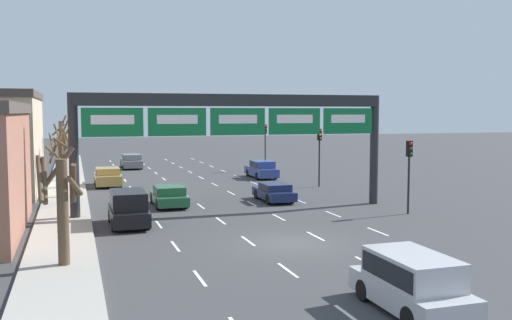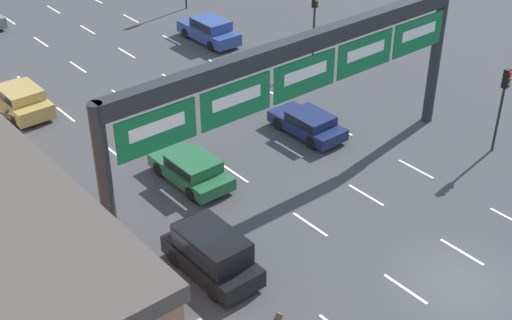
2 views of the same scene
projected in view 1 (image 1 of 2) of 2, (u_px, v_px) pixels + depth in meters
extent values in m
plane|color=#3D3D3F|center=(290.00, 243.00, 25.25)|extent=(220.00, 220.00, 0.00)
cube|color=#A8A399|center=(60.00, 259.00, 22.30)|extent=(2.80, 110.00, 0.15)
cube|color=white|center=(200.00, 278.00, 19.94)|extent=(0.12, 2.00, 0.01)
cube|color=white|center=(175.00, 246.00, 24.69)|extent=(0.12, 2.00, 0.01)
cube|color=white|center=(159.00, 225.00, 29.43)|extent=(0.12, 2.00, 0.01)
cube|color=white|center=(147.00, 209.00, 34.18)|extent=(0.12, 2.00, 0.01)
cube|color=white|center=(138.00, 197.00, 38.92)|extent=(0.12, 2.00, 0.01)
cube|color=white|center=(131.00, 188.00, 43.66)|extent=(0.12, 2.00, 0.01)
cube|color=white|center=(125.00, 180.00, 48.41)|extent=(0.12, 2.00, 0.01)
cube|color=white|center=(120.00, 174.00, 53.15)|extent=(0.12, 2.00, 0.01)
cube|color=white|center=(117.00, 169.00, 57.90)|extent=(0.12, 2.00, 0.01)
cube|color=white|center=(113.00, 165.00, 62.64)|extent=(0.12, 2.00, 0.01)
cube|color=white|center=(110.00, 161.00, 67.38)|extent=(0.12, 2.00, 0.01)
cube|color=white|center=(351.00, 317.00, 16.21)|extent=(0.12, 2.00, 0.01)
cube|color=white|center=(288.00, 270.00, 20.95)|extent=(0.12, 2.00, 0.01)
cube|color=white|center=(248.00, 241.00, 25.69)|extent=(0.12, 2.00, 0.01)
cube|color=white|center=(221.00, 221.00, 30.44)|extent=(0.12, 2.00, 0.01)
cube|color=white|center=(201.00, 206.00, 35.18)|extent=(0.12, 2.00, 0.01)
cube|color=white|center=(186.00, 195.00, 39.92)|extent=(0.12, 2.00, 0.01)
cube|color=white|center=(174.00, 186.00, 44.67)|extent=(0.12, 2.00, 0.01)
cube|color=white|center=(164.00, 179.00, 49.41)|extent=(0.12, 2.00, 0.01)
cube|color=white|center=(156.00, 173.00, 54.16)|extent=(0.12, 2.00, 0.01)
cube|color=white|center=(149.00, 168.00, 58.90)|extent=(0.12, 2.00, 0.01)
cube|color=white|center=(144.00, 164.00, 63.64)|extent=(0.12, 2.00, 0.01)
cube|color=white|center=(139.00, 160.00, 68.39)|extent=(0.12, 2.00, 0.01)
cube|color=white|center=(449.00, 305.00, 17.21)|extent=(0.12, 2.00, 0.01)
cube|color=white|center=(368.00, 263.00, 21.95)|extent=(0.12, 2.00, 0.01)
cube|color=white|center=(315.00, 236.00, 26.70)|extent=(0.12, 2.00, 0.01)
cube|color=white|center=(279.00, 217.00, 31.44)|extent=(0.12, 2.00, 0.01)
cube|color=white|center=(252.00, 204.00, 36.19)|extent=(0.12, 2.00, 0.01)
cube|color=white|center=(231.00, 193.00, 40.93)|extent=(0.12, 2.00, 0.01)
cube|color=white|center=(215.00, 184.00, 45.67)|extent=(0.12, 2.00, 0.01)
cube|color=white|center=(201.00, 178.00, 50.42)|extent=(0.12, 2.00, 0.01)
cube|color=white|center=(190.00, 172.00, 55.16)|extent=(0.12, 2.00, 0.01)
cube|color=white|center=(181.00, 167.00, 59.91)|extent=(0.12, 2.00, 0.01)
cube|color=white|center=(173.00, 163.00, 64.65)|extent=(0.12, 2.00, 0.01)
cube|color=white|center=(166.00, 160.00, 69.39)|extent=(0.12, 2.00, 0.01)
cube|color=white|center=(441.00, 256.00, 22.96)|extent=(0.12, 2.00, 0.01)
cube|color=white|center=(378.00, 232.00, 27.70)|extent=(0.12, 2.00, 0.01)
cube|color=white|center=(333.00, 214.00, 32.45)|extent=(0.12, 2.00, 0.01)
cube|color=white|center=(300.00, 201.00, 37.19)|extent=(0.12, 2.00, 0.01)
cube|color=white|center=(274.00, 191.00, 41.93)|extent=(0.12, 2.00, 0.01)
cube|color=white|center=(254.00, 183.00, 46.68)|extent=(0.12, 2.00, 0.01)
cube|color=white|center=(237.00, 176.00, 51.42)|extent=(0.12, 2.00, 0.01)
cube|color=white|center=(223.00, 171.00, 56.17)|extent=(0.12, 2.00, 0.01)
cube|color=white|center=(211.00, 166.00, 60.91)|extent=(0.12, 2.00, 0.01)
cube|color=white|center=(201.00, 162.00, 65.65)|extent=(0.12, 2.00, 0.01)
cube|color=white|center=(193.00, 159.00, 70.40)|extent=(0.12, 2.00, 0.01)
cylinder|color=#232628|center=(74.00, 157.00, 30.47)|extent=(0.53, 0.53, 6.84)
cylinder|color=#232628|center=(374.00, 150.00, 35.98)|extent=(0.53, 0.53, 6.84)
cube|color=#232628|center=(236.00, 100.00, 32.97)|extent=(18.10, 0.60, 0.70)
cube|color=#116B38|center=(113.00, 122.00, 30.61)|extent=(3.25, 0.08, 1.56)
cube|color=white|center=(113.00, 120.00, 30.56)|extent=(2.28, 0.02, 0.50)
cube|color=#116B38|center=(177.00, 122.00, 31.68)|extent=(3.25, 0.08, 1.56)
cube|color=white|center=(178.00, 119.00, 31.63)|extent=(2.28, 0.02, 0.50)
cube|color=#116B38|center=(238.00, 122.00, 32.75)|extent=(3.25, 0.08, 1.56)
cube|color=white|center=(238.00, 119.00, 32.69)|extent=(2.28, 0.02, 0.50)
cube|color=#116B38|center=(295.00, 121.00, 33.81)|extent=(3.25, 0.08, 1.56)
cube|color=white|center=(295.00, 119.00, 33.76)|extent=(2.28, 0.02, 0.50)
cube|color=#116B38|center=(348.00, 121.00, 34.88)|extent=(3.25, 0.08, 1.56)
cube|color=white|center=(348.00, 119.00, 34.83)|extent=(2.28, 0.02, 0.50)
cube|color=#235B38|center=(169.00, 198.00, 35.27)|extent=(1.86, 4.17, 0.56)
cube|color=#235B38|center=(169.00, 190.00, 34.99)|extent=(1.71, 2.17, 0.51)
cube|color=black|center=(169.00, 190.00, 34.99)|extent=(1.75, 1.99, 0.37)
cylinder|color=black|center=(152.00, 198.00, 36.21)|extent=(0.22, 0.66, 0.66)
cylinder|color=black|center=(179.00, 197.00, 36.73)|extent=(0.22, 0.66, 0.66)
cylinder|color=black|center=(158.00, 204.00, 33.84)|extent=(0.22, 0.66, 0.66)
cylinder|color=black|center=(186.00, 203.00, 34.35)|extent=(0.22, 0.66, 0.66)
cube|color=#19234C|center=(274.00, 194.00, 37.20)|extent=(1.75, 4.02, 0.56)
cube|color=#19234C|center=(275.00, 187.00, 36.93)|extent=(1.61, 2.09, 0.43)
cube|color=black|center=(275.00, 187.00, 36.93)|extent=(1.65, 1.92, 0.31)
cylinder|color=black|center=(257.00, 194.00, 38.11)|extent=(0.22, 0.66, 0.66)
cylinder|color=black|center=(279.00, 193.00, 38.59)|extent=(0.22, 0.66, 0.66)
cylinder|color=black|center=(268.00, 199.00, 35.83)|extent=(0.22, 0.66, 0.66)
cylinder|color=black|center=(292.00, 198.00, 36.31)|extent=(0.22, 0.66, 0.66)
cube|color=slate|center=(131.00, 163.00, 58.90)|extent=(1.89, 4.83, 0.69)
cube|color=slate|center=(131.00, 157.00, 58.57)|extent=(1.74, 2.51, 0.57)
cube|color=black|center=(131.00, 157.00, 58.57)|extent=(1.78, 2.31, 0.41)
cylinder|color=black|center=(122.00, 164.00, 60.03)|extent=(0.22, 0.66, 0.66)
cylinder|color=black|center=(138.00, 164.00, 60.55)|extent=(0.22, 0.66, 0.66)
cylinder|color=black|center=(124.00, 167.00, 57.28)|extent=(0.22, 0.66, 0.66)
cylinder|color=black|center=(141.00, 166.00, 57.80)|extent=(0.22, 0.66, 0.66)
cube|color=#B7B7BC|center=(411.00, 293.00, 16.61)|extent=(1.88, 4.24, 0.68)
cube|color=#B7B7BC|center=(412.00, 268.00, 16.50)|extent=(1.73, 2.97, 0.83)
cube|color=black|center=(412.00, 268.00, 16.50)|extent=(1.77, 2.73, 0.60)
cylinder|color=black|center=(364.00, 290.00, 17.57)|extent=(0.22, 0.66, 0.66)
cylinder|color=black|center=(412.00, 285.00, 18.09)|extent=(0.22, 0.66, 0.66)
cylinder|color=black|center=(410.00, 319.00, 15.16)|extent=(0.22, 0.66, 0.66)
cylinder|color=black|center=(464.00, 312.00, 15.67)|extent=(0.22, 0.66, 0.66)
cube|color=navy|center=(261.00, 171.00, 50.34)|extent=(1.78, 4.59, 0.72)
cube|color=navy|center=(262.00, 164.00, 50.02)|extent=(1.64, 2.39, 0.61)
cube|color=black|center=(262.00, 164.00, 50.02)|extent=(1.68, 2.19, 0.44)
cylinder|color=black|center=(248.00, 173.00, 51.42)|extent=(0.22, 0.66, 0.66)
cylinder|color=black|center=(265.00, 172.00, 51.91)|extent=(0.22, 0.66, 0.66)
cylinder|color=black|center=(258.00, 176.00, 48.81)|extent=(0.22, 0.66, 0.66)
cylinder|color=black|center=(275.00, 175.00, 49.30)|extent=(0.22, 0.66, 0.66)
cube|color=#A88947|center=(108.00, 179.00, 44.74)|extent=(1.93, 4.19, 0.74)
cube|color=#A88947|center=(108.00, 171.00, 44.45)|extent=(1.77, 2.18, 0.52)
cube|color=black|center=(108.00, 171.00, 44.45)|extent=(1.81, 2.01, 0.38)
cylinder|color=black|center=(96.00, 180.00, 45.69)|extent=(0.22, 0.66, 0.66)
cylinder|color=black|center=(118.00, 180.00, 46.22)|extent=(0.22, 0.66, 0.66)
cylinder|color=black|center=(97.00, 184.00, 43.30)|extent=(0.22, 0.66, 0.66)
cylinder|color=black|center=(120.00, 183.00, 43.83)|extent=(0.22, 0.66, 0.66)
cube|color=black|center=(128.00, 215.00, 29.07)|extent=(1.81, 4.06, 0.71)
cube|color=black|center=(128.00, 200.00, 28.96)|extent=(1.67, 2.84, 0.89)
cube|color=black|center=(128.00, 200.00, 28.96)|extent=(1.71, 2.61, 0.64)
cylinder|color=black|center=(111.00, 216.00, 30.00)|extent=(0.22, 0.66, 0.66)
cylinder|color=black|center=(142.00, 215.00, 30.50)|extent=(0.22, 0.66, 0.66)
cylinder|color=black|center=(114.00, 225.00, 27.69)|extent=(0.22, 0.66, 0.66)
cylinder|color=black|center=(148.00, 223.00, 28.18)|extent=(0.22, 0.66, 0.66)
cylinder|color=black|center=(319.00, 164.00, 44.30)|extent=(0.12, 0.12, 3.61)
cube|color=black|center=(319.00, 135.00, 44.11)|extent=(0.30, 0.24, 0.90)
sphere|color=#3D0E0C|center=(320.00, 131.00, 43.96)|extent=(0.20, 0.20, 0.20)
sphere|color=gold|center=(320.00, 135.00, 43.99)|extent=(0.20, 0.20, 0.20)
sphere|color=#0E3515|center=(320.00, 139.00, 44.01)|extent=(0.20, 0.20, 0.20)
cylinder|color=black|center=(265.00, 152.00, 56.57)|extent=(0.12, 0.12, 3.68)
cube|color=black|center=(265.00, 129.00, 56.38)|extent=(0.30, 0.24, 0.90)
sphere|color=red|center=(266.00, 126.00, 56.23)|extent=(0.20, 0.20, 0.20)
sphere|color=#412F0C|center=(266.00, 129.00, 56.25)|extent=(0.20, 0.20, 0.20)
sphere|color=#0E3515|center=(266.00, 132.00, 56.28)|extent=(0.20, 0.20, 0.20)
cylinder|color=black|center=(409.00, 185.00, 32.42)|extent=(0.12, 0.12, 3.29)
cube|color=black|center=(409.00, 149.00, 32.24)|extent=(0.30, 0.24, 0.90)
sphere|color=red|center=(411.00, 144.00, 32.09)|extent=(0.20, 0.20, 0.20)
sphere|color=#412F0C|center=(411.00, 149.00, 32.12)|extent=(0.20, 0.20, 0.20)
sphere|color=#0E3515|center=(411.00, 154.00, 32.15)|extent=(0.20, 0.20, 0.20)
cylinder|color=brown|center=(63.00, 212.00, 21.04)|extent=(0.42, 0.42, 3.94)
cylinder|color=brown|center=(40.00, 179.00, 20.63)|extent=(0.35, 1.66, 1.61)
cylinder|color=brown|center=(74.00, 183.00, 21.09)|extent=(0.23, 0.98, 1.55)
cylinder|color=brown|center=(58.00, 168.00, 21.38)|extent=(1.28, 0.49, 1.61)
cylinder|color=brown|center=(44.00, 180.00, 20.72)|extent=(0.27, 1.36, 1.66)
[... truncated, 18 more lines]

